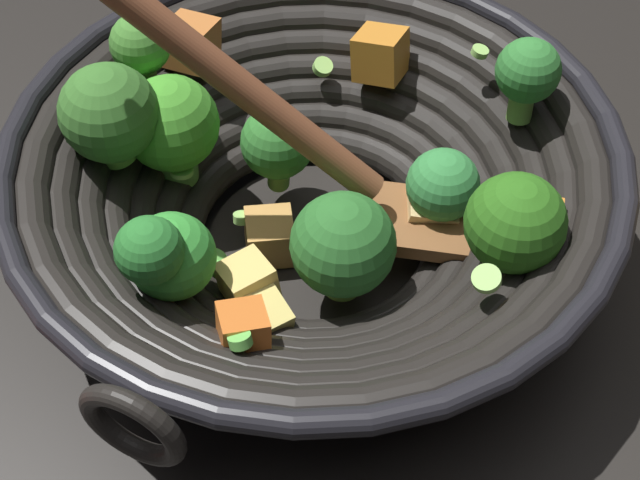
% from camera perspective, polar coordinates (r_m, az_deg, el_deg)
% --- Properties ---
extents(ground_plane, '(4.00, 4.00, 0.00)m').
position_cam_1_polar(ground_plane, '(0.59, -0.35, -0.72)').
color(ground_plane, black).
extents(wok, '(0.36, 0.36, 0.22)m').
position_cam_1_polar(wok, '(0.55, -0.58, 3.44)').
color(wok, black).
rests_on(wok, ground).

